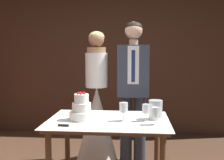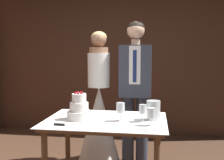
% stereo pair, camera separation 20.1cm
% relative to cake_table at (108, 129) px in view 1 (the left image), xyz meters
% --- Properties ---
extents(wall_back, '(4.68, 0.12, 2.59)m').
position_rel_cake_table_xyz_m(wall_back, '(-0.10, 2.14, 0.64)').
color(wall_back, '#472B1E').
rests_on(wall_back, ground_plane).
extents(cake_table, '(1.18, 0.86, 0.75)m').
position_rel_cake_table_xyz_m(cake_table, '(0.00, 0.00, 0.00)').
color(cake_table, brown).
rests_on(cake_table, ground_plane).
extents(tiered_cake, '(0.24, 0.24, 0.28)m').
position_rel_cake_table_xyz_m(tiered_cake, '(-0.26, -0.03, 0.19)').
color(tiered_cake, white).
rests_on(tiered_cake, cake_table).
extents(cake_knife, '(0.43, 0.05, 0.02)m').
position_rel_cake_table_xyz_m(cake_knife, '(-0.29, -0.29, 0.10)').
color(cake_knife, silver).
rests_on(cake_knife, cake_table).
extents(wine_glass_near, '(0.08, 0.08, 0.16)m').
position_rel_cake_table_xyz_m(wine_glass_near, '(0.44, -0.15, 0.20)').
color(wine_glass_near, silver).
rests_on(wine_glass_near, cake_table).
extents(wine_glass_middle, '(0.08, 0.08, 0.18)m').
position_rel_cake_table_xyz_m(wine_glass_middle, '(0.15, -0.04, 0.21)').
color(wine_glass_middle, silver).
rests_on(wine_glass_middle, cake_table).
extents(wine_glass_far, '(0.07, 0.07, 0.17)m').
position_rel_cake_table_xyz_m(wine_glass_far, '(0.36, -0.03, 0.21)').
color(wine_glass_far, silver).
rests_on(wine_glass_far, cake_table).
extents(hurricane_candle, '(0.14, 0.14, 0.19)m').
position_rel_cake_table_xyz_m(hurricane_candle, '(0.46, 0.06, 0.18)').
color(hurricane_candle, silver).
rests_on(hurricane_candle, cake_table).
extents(bride, '(0.54, 0.54, 1.67)m').
position_rel_cake_table_xyz_m(bride, '(-0.23, 0.82, -0.05)').
color(bride, white).
rests_on(bride, ground_plane).
extents(groom, '(0.39, 0.25, 1.78)m').
position_rel_cake_table_xyz_m(groom, '(0.23, 0.82, 0.35)').
color(groom, '#333847').
rests_on(groom, ground_plane).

